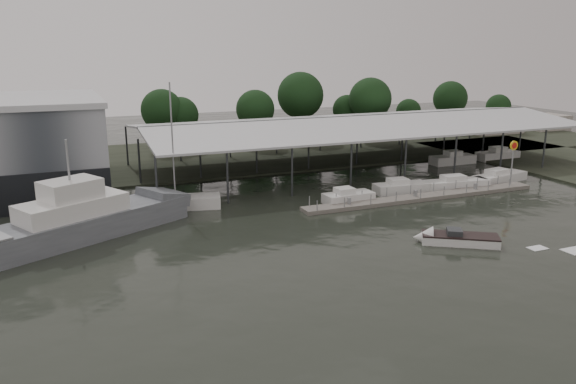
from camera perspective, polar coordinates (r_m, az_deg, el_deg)
name	(u,v)px	position (r m, az deg, el deg)	size (l,w,h in m)	color
ground	(343,247)	(46.02, 5.61, -5.58)	(200.00, 200.00, 0.00)	black
land_strip_far	(209,156)	(84.09, -8.00, 3.61)	(140.00, 30.00, 0.30)	#343A2B
covered_boat_shed	(358,121)	(76.60, 7.10, 7.15)	(58.24, 24.00, 6.96)	silver
floating_dock	(423,197)	(61.78, 13.55, -0.50)	(28.00, 2.00, 1.40)	slate
shell_fuel_sign	(513,155)	(68.67, 21.89, 3.52)	(1.10, 0.18, 5.55)	gray
distant_commercial_buildings	(507,123)	(115.69, 21.32, 6.58)	(22.00, 8.00, 4.00)	gray
grey_trawler	(87,219)	(50.84, -19.72, -2.56)	(18.96, 12.70, 8.84)	slate
white_sailboat	(169,202)	(57.63, -12.01, -1.03)	(10.22, 4.76, 12.75)	silver
speedboat_underway	(453,239)	(48.44, 16.39, -4.59)	(15.82, 10.71, 2.00)	silver
moored_cruiser_0	(348,197)	(58.82, 6.10, -0.51)	(5.40, 2.42, 1.70)	silver
moored_cruiser_1	(401,187)	(63.88, 11.38, 0.49)	(6.37, 2.68, 1.70)	silver
moored_cruiser_2	(456,184)	(67.06, 16.68, 0.82)	(7.72, 3.05, 1.70)	silver
moored_cruiser_3	(499,177)	(72.10, 20.66, 1.42)	(8.06, 3.64, 1.70)	silver
horizon_tree_line	(323,103)	(96.88, 3.62, 8.99)	(69.61, 12.17, 11.82)	black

